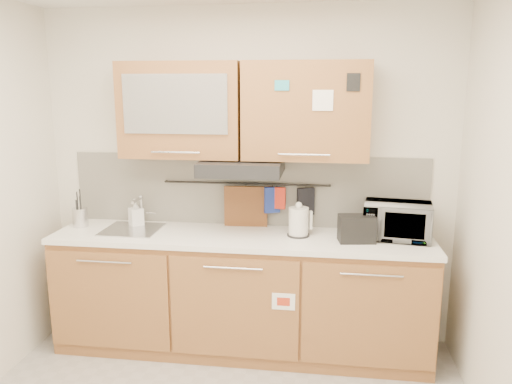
% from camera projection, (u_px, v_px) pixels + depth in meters
% --- Properties ---
extents(wall_back, '(3.20, 0.00, 3.20)m').
position_uv_depth(wall_back, '(247.00, 177.00, 3.93)').
color(wall_back, silver).
rests_on(wall_back, ground).
extents(base_cabinet, '(2.80, 0.64, 0.88)m').
position_uv_depth(base_cabinet, '(241.00, 299.00, 3.82)').
color(base_cabinet, brown).
rests_on(base_cabinet, floor).
extents(countertop, '(2.82, 0.62, 0.04)m').
position_uv_depth(countertop, '(241.00, 237.00, 3.71)').
color(countertop, white).
rests_on(countertop, base_cabinet).
extents(backsplash, '(2.80, 0.02, 0.56)m').
position_uv_depth(backsplash, '(247.00, 190.00, 3.94)').
color(backsplash, silver).
rests_on(backsplash, countertop).
extents(upper_cabinets, '(1.82, 0.37, 0.70)m').
position_uv_depth(upper_cabinets, '(242.00, 110.00, 3.65)').
color(upper_cabinets, brown).
rests_on(upper_cabinets, wall_back).
extents(range_hood, '(0.60, 0.46, 0.10)m').
position_uv_depth(range_hood, '(242.00, 167.00, 3.67)').
color(range_hood, black).
rests_on(range_hood, upper_cabinets).
extents(sink, '(0.42, 0.40, 0.26)m').
position_uv_depth(sink, '(133.00, 229.00, 3.84)').
color(sink, silver).
rests_on(sink, countertop).
extents(utensil_rail, '(1.30, 0.02, 0.02)m').
position_uv_depth(utensil_rail, '(246.00, 184.00, 3.89)').
color(utensil_rail, black).
rests_on(utensil_rail, backsplash).
extents(utensil_crock, '(0.15, 0.15, 0.30)m').
position_uv_depth(utensil_crock, '(80.00, 217.00, 3.92)').
color(utensil_crock, silver).
rests_on(utensil_crock, countertop).
extents(kettle, '(0.19, 0.19, 0.26)m').
position_uv_depth(kettle, '(299.00, 222.00, 3.67)').
color(kettle, silver).
rests_on(kettle, countertop).
extents(toaster, '(0.27, 0.19, 0.19)m').
position_uv_depth(toaster, '(357.00, 228.00, 3.53)').
color(toaster, black).
rests_on(toaster, countertop).
extents(microwave, '(0.51, 0.38, 0.26)m').
position_uv_depth(microwave, '(397.00, 221.00, 3.61)').
color(microwave, '#999999').
rests_on(microwave, countertop).
extents(soap_bottle, '(0.14, 0.14, 0.22)m').
position_uv_depth(soap_bottle, '(136.00, 213.00, 3.93)').
color(soap_bottle, '#999999').
rests_on(soap_bottle, countertop).
extents(cutting_board, '(0.34, 0.04, 0.42)m').
position_uv_depth(cutting_board, '(246.00, 212.00, 3.93)').
color(cutting_board, brown).
rests_on(cutting_board, utensil_rail).
extents(oven_mitt, '(0.12, 0.07, 0.20)m').
position_uv_depth(oven_mitt, '(272.00, 200.00, 3.87)').
color(oven_mitt, navy).
rests_on(oven_mitt, utensil_rail).
extents(dark_pouch, '(0.14, 0.08, 0.21)m').
position_uv_depth(dark_pouch, '(306.00, 201.00, 3.84)').
color(dark_pouch, black).
rests_on(dark_pouch, utensil_rail).
extents(pot_holder, '(0.14, 0.04, 0.17)m').
position_uv_depth(pot_holder, '(277.00, 198.00, 3.87)').
color(pot_holder, red).
rests_on(pot_holder, utensil_rail).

